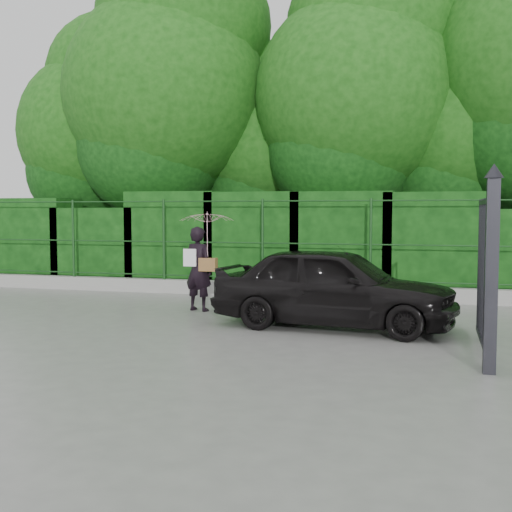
# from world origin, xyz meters

# --- Properties ---
(ground) EXTENTS (80.00, 80.00, 0.00)m
(ground) POSITION_xyz_m (0.00, 0.00, 0.00)
(ground) COLOR gray
(kerb) EXTENTS (14.00, 0.25, 0.30)m
(kerb) POSITION_xyz_m (0.00, 4.50, 0.15)
(kerb) COLOR #9E9E99
(kerb) RESTS_ON ground
(fence) EXTENTS (14.13, 0.06, 1.80)m
(fence) POSITION_xyz_m (0.22, 4.50, 1.20)
(fence) COLOR #173F18
(fence) RESTS_ON kerb
(hedge) EXTENTS (14.20, 1.20, 2.29)m
(hedge) POSITION_xyz_m (-0.03, 5.50, 1.08)
(hedge) COLOR black
(hedge) RESTS_ON ground
(trees) EXTENTS (17.10, 6.15, 8.08)m
(trees) POSITION_xyz_m (1.14, 7.74, 4.62)
(trees) COLOR black
(trees) RESTS_ON ground
(gate) EXTENTS (0.22, 2.33, 2.36)m
(gate) POSITION_xyz_m (4.60, -0.72, 1.19)
(gate) COLOR black
(gate) RESTS_ON ground
(woman) EXTENTS (0.99, 1.00, 1.84)m
(woman) POSITION_xyz_m (-0.10, 2.26, 1.22)
(woman) COLOR black
(woman) RESTS_ON ground
(car) EXTENTS (3.97, 2.01, 1.30)m
(car) POSITION_xyz_m (2.46, 1.19, 0.65)
(car) COLOR black
(car) RESTS_ON ground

